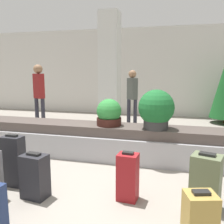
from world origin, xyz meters
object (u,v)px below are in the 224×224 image
at_px(traveler_1, 39,90).
at_px(suitcase_1, 200,220).
at_px(suitcase_0, 35,176).
at_px(potted_plant_2, 156,110).
at_px(suitcase_6, 128,177).
at_px(suitcase_7, 13,161).
at_px(pillar, 110,73).
at_px(potted_plant_1, 109,114).
at_px(traveler_0, 132,93).
at_px(suitcase_2, 206,182).

bearing_deg(traveler_1, suitcase_1, -17.32).
relative_size(suitcase_0, potted_plant_2, 0.87).
distance_m(suitcase_6, suitcase_7, 1.68).
bearing_deg(pillar, potted_plant_1, -75.12).
height_order(suitcase_6, potted_plant_2, potted_plant_2).
height_order(suitcase_0, suitcase_7, suitcase_7).
xyz_separation_m(suitcase_7, traveler_0, (0.93, 4.41, 0.63)).
xyz_separation_m(pillar, suitcase_1, (2.06, -4.35, -1.33)).
xyz_separation_m(pillar, suitcase_0, (0.05, -3.92, -1.31)).
distance_m(suitcase_0, traveler_0, 4.73).
bearing_deg(traveler_0, suitcase_7, -57.09).
bearing_deg(pillar, traveler_0, 55.60).
distance_m(pillar, suitcase_7, 3.91).
relative_size(suitcase_2, potted_plant_1, 1.39).
xyz_separation_m(suitcase_1, potted_plant_2, (-0.60, 2.08, 0.71)).
bearing_deg(suitcase_2, potted_plant_1, 155.16).
relative_size(suitcase_1, suitcase_7, 0.73).
bearing_deg(suitcase_2, suitcase_7, -161.83).
bearing_deg(traveler_1, suitcase_6, -18.51).
height_order(suitcase_0, potted_plant_1, potted_plant_1).
relative_size(suitcase_2, suitcase_7, 0.92).
bearing_deg(suitcase_7, traveler_0, 79.77).
distance_m(suitcase_1, potted_plant_2, 2.28).
xyz_separation_m(suitcase_0, suitcase_2, (2.13, 0.28, 0.04)).
xyz_separation_m(suitcase_2, potted_plant_2, (-0.72, 1.37, 0.64)).
bearing_deg(potted_plant_1, suitcase_0, -107.18).
bearing_deg(suitcase_6, potted_plant_1, 118.55).
relative_size(suitcase_2, traveler_0, 0.42).
xyz_separation_m(suitcase_2, suitcase_6, (-0.94, -0.03, -0.03)).
relative_size(potted_plant_1, potted_plant_2, 0.72).
bearing_deg(potted_plant_2, potted_plant_1, 175.38).
xyz_separation_m(potted_plant_2, traveler_0, (-0.97, 3.00, 0.02)).
distance_m(pillar, potted_plant_1, 2.40).
bearing_deg(suitcase_1, potted_plant_1, 108.00).
xyz_separation_m(potted_plant_1, traveler_0, (-0.09, 2.93, 0.14)).
relative_size(suitcase_1, suitcase_2, 0.80).
bearing_deg(suitcase_2, potted_plant_2, 134.91).
bearing_deg(suitcase_6, traveler_1, 138.57).
xyz_separation_m(suitcase_1, suitcase_7, (-2.50, 0.66, 0.10)).
height_order(suitcase_1, traveler_0, traveler_0).
bearing_deg(suitcase_6, suitcase_0, -163.35).
bearing_deg(potted_plant_2, suitcase_1, -73.89).
relative_size(suitcase_2, potted_plant_2, 1.00).
distance_m(suitcase_7, potted_plant_2, 2.45).
height_order(suitcase_2, potted_plant_2, potted_plant_2).
xyz_separation_m(suitcase_6, potted_plant_1, (-0.65, 1.47, 0.55)).
relative_size(suitcase_6, potted_plant_1, 1.27).
height_order(suitcase_7, potted_plant_2, potted_plant_2).
distance_m(suitcase_7, potted_plant_1, 1.87).
bearing_deg(traveler_0, suitcase_6, -35.58).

